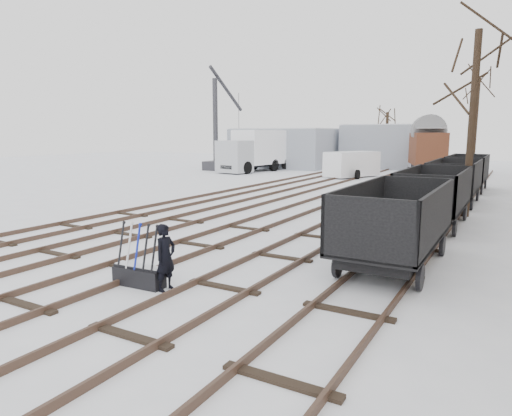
% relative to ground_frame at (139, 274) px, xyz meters
% --- Properties ---
extents(ground, '(120.00, 120.00, 0.00)m').
position_rel_ground_frame_xyz_m(ground, '(-1.16, 0.85, -0.28)').
color(ground, white).
rests_on(ground, ground).
extents(tracks, '(13.90, 52.00, 0.16)m').
position_rel_ground_frame_xyz_m(tracks, '(-1.16, 14.53, -0.21)').
color(tracks, black).
rests_on(tracks, ground).
extents(shed_left, '(10.00, 8.00, 4.10)m').
position_rel_ground_frame_xyz_m(shed_left, '(-14.16, 36.85, 1.76)').
color(shed_left, '#999FAD').
rests_on(shed_left, ground).
extents(shed_right, '(7.00, 6.00, 4.50)m').
position_rel_ground_frame_xyz_m(shed_right, '(-5.16, 40.85, 1.96)').
color(shed_right, '#999FAD').
rests_on(shed_right, ground).
extents(ground_frame, '(1.32, 0.49, 1.49)m').
position_rel_ground_frame_xyz_m(ground_frame, '(0.00, 0.00, 0.00)').
color(ground_frame, black).
rests_on(ground_frame, ground).
extents(worker, '(0.41, 0.59, 1.55)m').
position_rel_ground_frame_xyz_m(worker, '(0.75, 0.10, 0.49)').
color(worker, black).
rests_on(worker, ground).
extents(freight_wagon_a, '(2.17, 5.41, 2.21)m').
position_rel_ground_frame_xyz_m(freight_wagon_a, '(4.84, 4.70, 0.56)').
color(freight_wagon_a, black).
rests_on(freight_wagon_a, ground).
extents(freight_wagon_b, '(2.17, 5.41, 2.21)m').
position_rel_ground_frame_xyz_m(freight_wagon_b, '(4.84, 11.10, 0.56)').
color(freight_wagon_b, black).
rests_on(freight_wagon_b, ground).
extents(freight_wagon_c, '(2.17, 5.41, 2.21)m').
position_rel_ground_frame_xyz_m(freight_wagon_c, '(4.84, 17.50, 0.56)').
color(freight_wagon_c, black).
rests_on(freight_wagon_c, ground).
extents(freight_wagon_d, '(2.17, 5.41, 2.21)m').
position_rel_ground_frame_xyz_m(freight_wagon_d, '(4.84, 23.90, 0.56)').
color(freight_wagon_d, black).
rests_on(freight_wagon_d, ground).
extents(box_van_wagon, '(4.26, 5.86, 4.02)m').
position_rel_ground_frame_xyz_m(box_van_wagon, '(0.63, 34.45, 2.06)').
color(box_van_wagon, black).
rests_on(box_van_wagon, ground).
extents(lorry, '(3.69, 8.85, 3.89)m').
position_rel_ground_frame_xyz_m(lorry, '(-14.07, 30.08, 1.72)').
color(lorry, black).
rests_on(lorry, ground).
extents(panel_van, '(3.76, 5.17, 2.09)m').
position_rel_ground_frame_xyz_m(panel_van, '(-4.27, 28.86, 0.80)').
color(panel_van, white).
rests_on(panel_van, ground).
extents(crane, '(1.98, 5.75, 9.90)m').
position_rel_ground_frame_xyz_m(crane, '(-18.16, 29.55, 2.32)').
color(crane, '#2F2E34').
rests_on(crane, ground).
extents(tree_near, '(0.30, 0.30, 7.79)m').
position_rel_ground_frame_xyz_m(tree_near, '(5.75, 13.89, 3.61)').
color(tree_near, black).
rests_on(tree_near, ground).
extents(tree_far_left, '(0.30, 0.30, 5.77)m').
position_rel_ground_frame_xyz_m(tree_far_left, '(-4.62, 41.17, 2.60)').
color(tree_far_left, black).
rests_on(tree_far_left, ground).
extents(tree_far_right, '(0.30, 0.30, 8.31)m').
position_rel_ground_frame_xyz_m(tree_far_right, '(4.07, 37.37, 3.87)').
color(tree_far_right, black).
rests_on(tree_far_right, ground).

